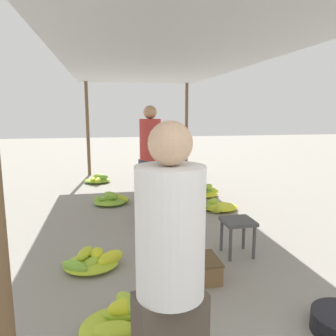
{
  "coord_description": "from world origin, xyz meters",
  "views": [
    {
      "loc": [
        -0.86,
        -0.94,
        1.59
      ],
      "look_at": [
        0.0,
        3.49,
        0.81
      ],
      "focal_mm": 35.0,
      "sensor_mm": 36.0,
      "label": 1
    }
  ],
  "objects_px": {
    "vendor_foreground": "(170,277)",
    "banana_pile_right_0": "(206,193)",
    "banana_pile_right_2": "(198,185)",
    "stool": "(238,227)",
    "banana_pile_left_1": "(98,180)",
    "banana_pile_left_0": "(122,321)",
    "crate_near": "(164,217)",
    "shopper_walking_mid": "(150,154)",
    "banana_pile_left_2": "(93,261)",
    "banana_pile_left_3": "(111,200)",
    "banana_pile_right_1": "(218,207)",
    "crate_mid": "(163,197)",
    "crate_far": "(198,269)"
  },
  "relations": [
    {
      "from": "stool",
      "to": "banana_pile_left_3",
      "type": "relative_size",
      "value": 0.61
    },
    {
      "from": "banana_pile_right_2",
      "to": "banana_pile_left_2",
      "type": "bearing_deg",
      "value": -123.01
    },
    {
      "from": "crate_near",
      "to": "crate_far",
      "type": "distance_m",
      "value": 1.65
    },
    {
      "from": "banana_pile_right_2",
      "to": "shopper_walking_mid",
      "type": "relative_size",
      "value": 0.32
    },
    {
      "from": "stool",
      "to": "banana_pile_right_0",
      "type": "distance_m",
      "value": 2.57
    },
    {
      "from": "vendor_foreground",
      "to": "shopper_walking_mid",
      "type": "relative_size",
      "value": 0.92
    },
    {
      "from": "banana_pile_left_3",
      "to": "vendor_foreground",
      "type": "bearing_deg",
      "value": -87.12
    },
    {
      "from": "stool",
      "to": "banana_pile_left_0",
      "type": "height_order",
      "value": "stool"
    },
    {
      "from": "banana_pile_left_3",
      "to": "crate_near",
      "type": "distance_m",
      "value": 1.36
    },
    {
      "from": "stool",
      "to": "shopper_walking_mid",
      "type": "xyz_separation_m",
      "value": [
        -0.67,
        2.19,
        0.55
      ]
    },
    {
      "from": "banana_pile_left_1",
      "to": "banana_pile_right_1",
      "type": "distance_m",
      "value": 3.17
    },
    {
      "from": "banana_pile_left_3",
      "to": "shopper_walking_mid",
      "type": "height_order",
      "value": "shopper_walking_mid"
    },
    {
      "from": "banana_pile_right_0",
      "to": "banana_pile_right_1",
      "type": "height_order",
      "value": "banana_pile_right_0"
    },
    {
      "from": "vendor_foreground",
      "to": "banana_pile_right_0",
      "type": "relative_size",
      "value": 2.82
    },
    {
      "from": "stool",
      "to": "banana_pile_left_1",
      "type": "distance_m",
      "value": 4.45
    },
    {
      "from": "vendor_foreground",
      "to": "banana_pile_right_2",
      "type": "relative_size",
      "value": 2.84
    },
    {
      "from": "stool",
      "to": "banana_pile_left_1",
      "type": "xyz_separation_m",
      "value": [
        -1.61,
        4.14,
        -0.25
      ]
    },
    {
      "from": "banana_pile_left_0",
      "to": "banana_pile_right_0",
      "type": "bearing_deg",
      "value": 63.76
    },
    {
      "from": "banana_pile_left_2",
      "to": "banana_pile_right_2",
      "type": "xyz_separation_m",
      "value": [
        2.04,
        3.15,
        0.01
      ]
    },
    {
      "from": "banana_pile_right_1",
      "to": "banana_pile_right_2",
      "type": "height_order",
      "value": "banana_pile_right_2"
    },
    {
      "from": "banana_pile_left_2",
      "to": "shopper_walking_mid",
      "type": "xyz_separation_m",
      "value": [
        0.91,
        2.19,
        0.81
      ]
    },
    {
      "from": "crate_far",
      "to": "crate_mid",
      "type": "bearing_deg",
      "value": 87.21
    },
    {
      "from": "banana_pile_left_2",
      "to": "banana_pile_right_1",
      "type": "height_order",
      "value": "same"
    },
    {
      "from": "banana_pile_right_0",
      "to": "crate_far",
      "type": "height_order",
      "value": "banana_pile_right_0"
    },
    {
      "from": "vendor_foreground",
      "to": "banana_pile_right_2",
      "type": "distance_m",
      "value": 5.27
    },
    {
      "from": "vendor_foreground",
      "to": "banana_pile_left_2",
      "type": "relative_size",
      "value": 2.29
    },
    {
      "from": "banana_pile_left_0",
      "to": "banana_pile_right_2",
      "type": "xyz_separation_m",
      "value": [
        1.8,
        4.22,
        -0.01
      ]
    },
    {
      "from": "stool",
      "to": "banana_pile_left_2",
      "type": "relative_size",
      "value": 0.61
    },
    {
      "from": "banana_pile_left_2",
      "to": "banana_pile_left_0",
      "type": "bearing_deg",
      "value": -77.4
    },
    {
      "from": "vendor_foreground",
      "to": "banana_pile_left_3",
      "type": "bearing_deg",
      "value": 92.88
    },
    {
      "from": "banana_pile_left_0",
      "to": "crate_near",
      "type": "xyz_separation_m",
      "value": [
        0.73,
        2.28,
        0.01
      ]
    },
    {
      "from": "crate_near",
      "to": "shopper_walking_mid",
      "type": "xyz_separation_m",
      "value": [
        -0.06,
        0.99,
        0.78
      ]
    },
    {
      "from": "shopper_walking_mid",
      "to": "banana_pile_right_0",
      "type": "bearing_deg",
      "value": 16.67
    },
    {
      "from": "vendor_foreground",
      "to": "banana_pile_right_2",
      "type": "xyz_separation_m",
      "value": [
        1.59,
        4.97,
        -0.72
      ]
    },
    {
      "from": "shopper_walking_mid",
      "to": "vendor_foreground",
      "type": "bearing_deg",
      "value": -96.6
    },
    {
      "from": "crate_near",
      "to": "banana_pile_left_2",
      "type": "bearing_deg",
      "value": -128.87
    },
    {
      "from": "banana_pile_right_1",
      "to": "banana_pile_right_2",
      "type": "distance_m",
      "value": 1.51
    },
    {
      "from": "banana_pile_left_3",
      "to": "shopper_walking_mid",
      "type": "xyz_separation_m",
      "value": [
        0.68,
        -0.16,
        0.8
      ]
    },
    {
      "from": "crate_near",
      "to": "banana_pile_right_0",
      "type": "bearing_deg",
      "value": 51.64
    },
    {
      "from": "crate_mid",
      "to": "shopper_walking_mid",
      "type": "xyz_separation_m",
      "value": [
        -0.22,
        -0.07,
        0.78
      ]
    },
    {
      "from": "banana_pile_right_1",
      "to": "crate_mid",
      "type": "height_order",
      "value": "crate_mid"
    },
    {
      "from": "banana_pile_left_2",
      "to": "crate_far",
      "type": "distance_m",
      "value": 1.1
    },
    {
      "from": "crate_far",
      "to": "banana_pile_left_2",
      "type": "bearing_deg",
      "value": 156.06
    },
    {
      "from": "banana_pile_right_2",
      "to": "stool",
      "type": "bearing_deg",
      "value": -98.34
    },
    {
      "from": "vendor_foreground",
      "to": "crate_near",
      "type": "height_order",
      "value": "vendor_foreground"
    },
    {
      "from": "banana_pile_left_1",
      "to": "banana_pile_left_2",
      "type": "height_order",
      "value": "banana_pile_left_1"
    },
    {
      "from": "vendor_foreground",
      "to": "crate_far",
      "type": "bearing_deg",
      "value": 68.2
    },
    {
      "from": "banana_pile_left_0",
      "to": "crate_mid",
      "type": "height_order",
      "value": "banana_pile_left_0"
    },
    {
      "from": "banana_pile_left_3",
      "to": "shopper_walking_mid",
      "type": "distance_m",
      "value": 1.06
    },
    {
      "from": "banana_pile_left_0",
      "to": "crate_near",
      "type": "distance_m",
      "value": 2.39
    }
  ]
}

